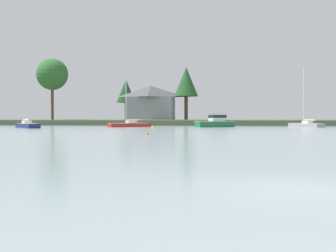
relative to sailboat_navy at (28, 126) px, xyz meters
The scene contains 12 objects.
ground_plane 64.65m from the sailboat_navy, 59.75° to the right, with size 509.43×509.43×0.00m, color gray.
far_shore_bank 56.72m from the sailboat_navy, 54.95° to the left, with size 229.24×54.39×1.04m, color #4C563D.
sailboat_navy is the anchor object (origin of this frame).
sailboat_red 16.63m from the sailboat_navy, 32.35° to the left, with size 7.12×5.92×11.12m.
sailboat_grey 45.34m from the sailboat_navy, 15.77° to the left, with size 5.30×6.75×10.54m.
cruiser_green 30.64m from the sailboat_navy, 18.58° to the left, with size 7.35×5.31×4.44m.
mooring_buoy_yellow 19.43m from the sailboat_navy, ahead, with size 0.42×0.42×0.47m.
mooring_buoy_orange 33.11m from the sailboat_navy, 45.82° to the right, with size 0.33×0.33×0.38m.
shore_tree_right_mid 44.70m from the sailboat_navy, 61.39° to the left, with size 5.56×5.56×12.21m.
shore_tree_far_right 38.90m from the sailboat_navy, 106.24° to the left, with size 7.41×7.41×14.36m.
shore_tree_center 43.52m from the sailboat_navy, 82.31° to the left, with size 4.69×4.69×9.88m.
cottage_hillside 40.37m from the sailboat_navy, 71.55° to the left, with size 11.51×6.67×7.88m.
Camera 1 is at (-1.64, -10.76, 1.70)m, focal length 48.70 mm.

